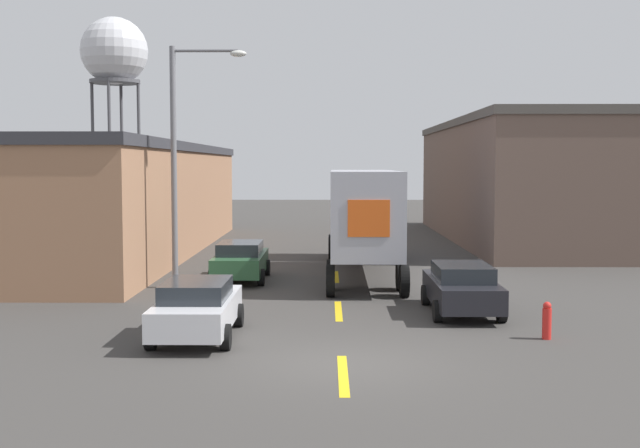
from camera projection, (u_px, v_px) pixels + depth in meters
ground_plane at (342, 364)px, 16.99m from camera, size 160.00×160.00×0.00m
road_centerline at (338, 311)px, 23.14m from camera, size 0.20×17.32×0.01m
warehouse_left at (90, 198)px, 38.24m from camera, size 10.42×28.08×5.22m
warehouse_right at (551, 180)px, 45.04m from camera, size 11.59×24.84×6.68m
semi_truck at (362, 212)px, 30.95m from camera, size 2.73×13.00×4.00m
parked_car_right_near at (462, 287)px, 22.71m from camera, size 1.93×4.31×1.42m
parked_car_left_near at (197, 308)px, 19.50m from camera, size 1.93×4.31×1.42m
parked_car_left_far at (241, 260)px, 29.19m from camera, size 1.93×4.31×1.42m
water_tower at (114, 53)px, 70.14m from camera, size 5.84×5.84×17.11m
street_lamp at (182, 149)px, 27.13m from camera, size 2.60×0.32×8.19m
fire_hydrant at (547, 321)px, 19.36m from camera, size 0.22×0.22×0.92m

